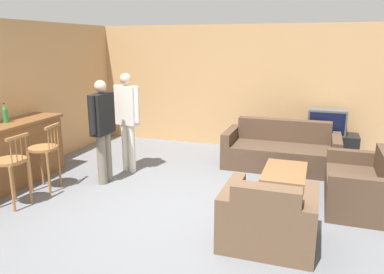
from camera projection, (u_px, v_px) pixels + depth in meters
name	position (u px, v px, depth m)	size (l,w,h in m)	color
ground_plane	(179.00, 213.00, 5.05)	(24.00, 24.00, 0.00)	slate
wall_back	(237.00, 87.00, 8.02)	(9.40, 0.08, 2.60)	tan
wall_left	(42.00, 94.00, 6.91)	(0.08, 8.58, 2.60)	tan
bar_chair_near	(11.00, 166.00, 5.12)	(0.45, 0.45, 1.03)	#996638
bar_chair_mid	(44.00, 153.00, 5.73)	(0.49, 0.49, 1.03)	#996638
couch_far	(281.00, 151.00, 6.84)	(2.02, 0.96, 0.83)	#4C3828
armchair_near	(268.00, 220.00, 4.20)	(1.03, 0.91, 0.81)	brown
loveseat_right	(363.00, 186.00, 5.18)	(0.88, 1.40, 0.80)	#4C3828
coffee_table	(285.00, 173.00, 5.59)	(0.62, 1.06, 0.38)	brown
tv_unit	(325.00, 146.00, 7.35)	(1.22, 0.52, 0.51)	black
tv	(327.00, 121.00, 7.23)	(0.71, 0.44, 0.48)	#4C4C4C
bottle	(5.00, 114.00, 5.81)	(0.08, 0.08, 0.31)	#2D7F3D
person_by_window	(127.00, 116.00, 6.46)	(0.52, 0.24, 1.73)	silver
person_by_counter	(103.00, 126.00, 5.93)	(0.19, 0.61, 1.67)	#756B5B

